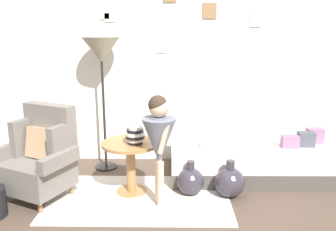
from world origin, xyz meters
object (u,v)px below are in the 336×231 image
at_px(vase_striped, 135,134).
at_px(book_on_daybed, 209,146).
at_px(armchair, 41,157).
at_px(person_child, 159,137).
at_px(side_table, 131,156).
at_px(floor_lamp, 101,54).
at_px(daybed, 251,161).
at_px(demijohn_near, 190,181).
at_px(demijohn_far, 230,182).

xyz_separation_m(vase_striped, book_on_daybed, (0.81, 0.40, -0.26)).
bearing_deg(armchair, person_child, -8.32).
relative_size(side_table, floor_lamp, 0.37).
xyz_separation_m(daybed, person_child, (-1.07, -0.72, 0.52)).
xyz_separation_m(book_on_daybed, demijohn_near, (-0.23, -0.40, -0.26)).
relative_size(daybed, demijohn_far, 4.73).
distance_m(daybed, side_table, 1.47).
height_order(floor_lamp, demijohn_near, floor_lamp).
xyz_separation_m(vase_striped, floor_lamp, (-0.46, 0.74, 0.77)).
height_order(armchair, book_on_daybed, armchair).
bearing_deg(demijohn_far, person_child, -165.36).
bearing_deg(demijohn_far, book_on_daybed, 112.79).
relative_size(vase_striped, demijohn_near, 0.67).
xyz_separation_m(armchair, person_child, (1.24, -0.18, 0.28)).
bearing_deg(floor_lamp, vase_striped, -58.03).
height_order(floor_lamp, book_on_daybed, floor_lamp).
xyz_separation_m(side_table, person_child, (0.32, -0.28, 0.31)).
bearing_deg(person_child, vase_striped, 138.20).
bearing_deg(daybed, demijohn_far, -122.55).
xyz_separation_m(book_on_daybed, demijohn_far, (0.19, -0.44, -0.25)).
bearing_deg(demijohn_near, armchair, -177.93).
relative_size(armchair, floor_lamp, 0.59).
bearing_deg(floor_lamp, person_child, -53.47).
height_order(floor_lamp, demijohn_far, floor_lamp).
bearing_deg(book_on_daybed, armchair, -165.74).
bearing_deg(book_on_daybed, demijohn_far, -67.21).
bearing_deg(daybed, vase_striped, -159.90).
bearing_deg(demijohn_near, floor_lamp, 144.83).
bearing_deg(side_table, demijohn_far, -4.71).
distance_m(daybed, demijohn_near, 0.89).
height_order(daybed, demijohn_near, daybed).
bearing_deg(demijohn_far, demijohn_near, 173.71).
bearing_deg(floor_lamp, armchair, -123.08).
xyz_separation_m(side_table, vase_striped, (0.06, -0.05, 0.26)).
relative_size(side_table, demijohn_near, 1.61).
relative_size(daybed, person_child, 1.69).
distance_m(side_table, demijohn_far, 1.08).
bearing_deg(book_on_daybed, person_child, -130.85).
bearing_deg(vase_striped, person_child, -41.80).
distance_m(person_child, demijohn_far, 0.94).
height_order(daybed, floor_lamp, floor_lamp).
height_order(daybed, side_table, side_table).
bearing_deg(demijohn_far, daybed, 57.45).
xyz_separation_m(armchair, demijohn_near, (1.56, 0.06, -0.29)).
bearing_deg(demijohn_far, side_table, 175.29).
distance_m(armchair, floor_lamp, 1.38).
bearing_deg(armchair, vase_striped, 2.86).
distance_m(armchair, demijohn_far, 1.99).
relative_size(daybed, book_on_daybed, 8.67).
relative_size(armchair, side_table, 1.60).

